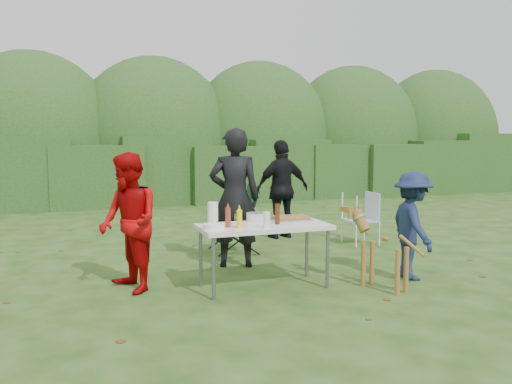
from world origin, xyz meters
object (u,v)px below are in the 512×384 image
object	(u,v)px
folding_table	(264,229)
mustard_bottle	(239,219)
person_red_jacket	(129,222)
person_black_puffy	(282,189)
ketchup_bottle	(228,217)
beer_bottle	(277,214)
dog	(385,251)
child	(412,225)
person_cook	(235,198)
paper_towel_roll	(213,213)
lawn_chair	(361,218)
camping_chair	(233,219)

from	to	relation	value
folding_table	mustard_bottle	distance (m)	0.38
folding_table	mustard_bottle	world-z (taller)	mustard_bottle
person_red_jacket	person_black_puffy	bearing A→B (deg)	114.04
ketchup_bottle	beer_bottle	distance (m)	0.59
person_black_puffy	dog	size ratio (longest dim) A/B	1.79
person_black_puffy	child	distance (m)	3.07
person_black_puffy	dog	world-z (taller)	person_black_puffy
person_cook	mustard_bottle	bearing A→B (deg)	92.15
mustard_bottle	paper_towel_roll	world-z (taller)	paper_towel_roll
person_black_puffy	lawn_chair	size ratio (longest dim) A/B	1.99
person_red_jacket	camping_chair	distance (m)	2.34
mustard_bottle	paper_towel_roll	xyz separation A→B (m)	(-0.22, 0.30, 0.03)
folding_table	dog	distance (m)	1.40
folding_table	dog	world-z (taller)	dog
ketchup_bottle	person_red_jacket	bearing A→B (deg)	159.17
person_black_puffy	child	size ratio (longest dim) A/B	1.27
person_red_jacket	folding_table	bearing A→B (deg)	60.14
person_cook	beer_bottle	distance (m)	1.14
child	ketchup_bottle	xyz separation A→B (m)	(-2.29, 0.22, 0.19)
camping_chair	ketchup_bottle	world-z (taller)	camping_chair
mustard_bottle	ketchup_bottle	xyz separation A→B (m)	(-0.11, 0.08, 0.01)
child	lawn_chair	xyz separation A→B (m)	(0.53, 2.10, -0.24)
folding_table	beer_bottle	bearing A→B (deg)	-12.11
beer_bottle	ketchup_bottle	bearing A→B (deg)	179.89
dog	beer_bottle	bearing A→B (deg)	44.31
folding_table	person_red_jacket	size ratio (longest dim) A/B	0.95
person_red_jacket	camping_chair	size ratio (longest dim) A/B	1.54
person_red_jacket	beer_bottle	bearing A→B (deg)	60.30
person_red_jacket	paper_towel_roll	xyz separation A→B (m)	(0.93, -0.17, 0.08)
folding_table	person_red_jacket	distance (m)	1.53
person_cook	child	xyz separation A→B (m)	(1.86, -1.35, -0.27)
child	dog	bearing A→B (deg)	128.04
person_black_puffy	ketchup_bottle	bearing A→B (deg)	50.88
paper_towel_roll	ketchup_bottle	bearing A→B (deg)	-62.91
folding_table	person_black_puffy	xyz separation A→B (m)	(1.38, 2.77, 0.16)
child	lawn_chair	world-z (taller)	child
person_cook	dog	distance (m)	2.14
camping_chair	paper_towel_roll	distance (m)	1.94
person_cook	camping_chair	xyz separation A→B (m)	(0.24, 0.83, -0.42)
dog	mustard_bottle	world-z (taller)	mustard_bottle
person_black_puffy	dog	bearing A→B (deg)	81.99
folding_table	paper_towel_roll	xyz separation A→B (m)	(-0.56, 0.19, 0.18)
person_red_jacket	ketchup_bottle	bearing A→B (deg)	53.13
beer_bottle	paper_towel_roll	distance (m)	0.74
child	camping_chair	xyz separation A→B (m)	(-1.62, 2.18, -0.15)
beer_bottle	person_cook	bearing A→B (deg)	98.03
person_black_puffy	beer_bottle	distance (m)	3.06
person_cook	dog	world-z (taller)	person_cook
person_red_jacket	mustard_bottle	xyz separation A→B (m)	(1.15, -0.48, 0.05)
child	dog	world-z (taller)	child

